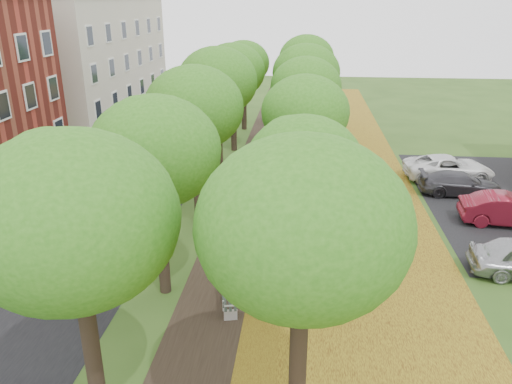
% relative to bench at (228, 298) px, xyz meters
% --- Properties ---
extents(street_asphalt, '(8.00, 70.00, 0.01)m').
position_rel_bench_xyz_m(street_asphalt, '(-7.68, 9.82, -0.39)').
color(street_asphalt, black).
rests_on(street_asphalt, ground).
extents(footpath, '(3.20, 70.00, 0.01)m').
position_rel_bench_xyz_m(footpath, '(-0.18, 9.82, -0.39)').
color(footpath, black).
rests_on(footpath, ground).
extents(leaf_verge, '(7.50, 70.00, 0.01)m').
position_rel_bench_xyz_m(leaf_verge, '(4.82, 9.82, -0.38)').
color(leaf_verge, '#AA951F').
rests_on(leaf_verge, ground).
extents(tree_row_west, '(4.17, 34.17, 7.02)m').
position_rel_bench_xyz_m(tree_row_west, '(-2.38, 9.82, 4.83)').
color(tree_row_west, black).
rests_on(tree_row_west, ground).
extents(tree_row_east, '(4.17, 34.17, 7.02)m').
position_rel_bench_xyz_m(tree_row_east, '(2.42, 9.82, 4.83)').
color(tree_row_east, black).
rests_on(tree_row_east, ground).
extents(building_cream, '(10.30, 20.30, 10.40)m').
position_rel_bench_xyz_m(building_cream, '(-17.18, 27.82, 4.82)').
color(building_cream, beige).
rests_on(building_cream, ground).
extents(bench, '(0.78, 1.65, 0.75)m').
position_rel_bench_xyz_m(bench, '(0.00, 0.00, 0.00)').
color(bench, '#252E28').
rests_on(bench, ground).
extents(car_red, '(4.47, 1.90, 1.43)m').
position_rel_bench_xyz_m(car_red, '(11.98, 7.94, 0.33)').
color(car_red, maroon).
rests_on(car_red, ground).
extents(car_grey, '(4.33, 1.93, 1.24)m').
position_rel_bench_xyz_m(car_grey, '(10.82, 11.63, 0.23)').
color(car_grey, '#37373C').
rests_on(car_grey, ground).
extents(car_white, '(5.23, 2.76, 1.40)m').
position_rel_bench_xyz_m(car_white, '(10.82, 14.07, 0.31)').
color(car_white, white).
rests_on(car_white, ground).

